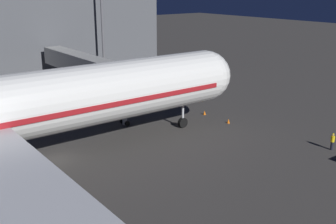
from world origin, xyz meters
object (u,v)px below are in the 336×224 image
Objects in this scene: traffic_cone_nose_port at (228,121)px; traffic_cone_nose_starboard at (204,113)px; apron_floodlight_mast at (102,19)px; ground_crew_near_nose_gear at (332,141)px; jet_bridge at (93,68)px.

traffic_cone_nose_starboard is at bearing 0.00° from traffic_cone_nose_port.
apron_floodlight_mast is 41.78m from ground_crew_near_nose_gear.
apron_floodlight_mast is at bearing -34.01° from jet_bridge.
apron_floodlight_mast is at bearing 4.73° from traffic_cone_nose_starboard.
ground_crew_near_nose_gear reaches higher than traffic_cone_nose_starboard.
ground_crew_near_nose_gear is at bearing -169.72° from traffic_cone_nose_port.
jet_bridge is 19.15m from traffic_cone_nose_port.
jet_bridge is at bearing 34.95° from traffic_cone_nose_port.
traffic_cone_nose_port is at bearing 180.00° from traffic_cone_nose_starboard.
ground_crew_near_nose_gear is (-40.34, -4.22, -10.00)m from apron_floodlight_mast.
traffic_cone_nose_port is 1.00× the size of traffic_cone_nose_starboard.
apron_floodlight_mast reaches higher than traffic_cone_nose_port.
apron_floodlight_mast is 10.45× the size of ground_crew_near_nose_gear.
traffic_cone_nose_port is (-15.01, -10.49, -5.60)m from jet_bridge.
jet_bridge reaches higher than traffic_cone_nose_starboard.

